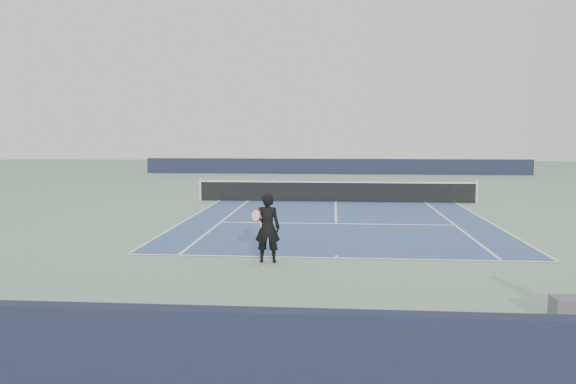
{
  "coord_description": "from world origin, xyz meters",
  "views": [
    {
      "loc": [
        -0.08,
        -25.99,
        3.19
      ],
      "look_at": [
        -1.71,
        -6.21,
        1.1
      ],
      "focal_mm": 35.0,
      "sensor_mm": 36.0,
      "label": 1
    }
  ],
  "objects": [
    {
      "name": "tennis_player",
      "position": [
        -1.71,
        -12.42,
        0.87
      ],
      "size": [
        0.79,
        0.49,
        1.73
      ],
      "color": "black",
      "rests_on": "ground"
    },
    {
      "name": "windscreen_far",
      "position": [
        0.0,
        17.88,
        0.6
      ],
      "size": [
        30.0,
        0.25,
        1.2
      ],
      "primitive_type": "cube",
      "color": "black",
      "rests_on": "ground"
    },
    {
      "name": "tennis_ball",
      "position": [
        -1.71,
        -13.29,
        0.03
      ],
      "size": [
        0.07,
        0.07,
        0.07
      ],
      "primitive_type": "sphere",
      "color": "#CCE02D",
      "rests_on": "ground"
    },
    {
      "name": "court_surface",
      "position": [
        0.0,
        0.0,
        0.01
      ],
      "size": [
        10.97,
        23.77,
        0.01
      ],
      "primitive_type": "cube",
      "color": "#324B78",
      "rests_on": "ground"
    },
    {
      "name": "tennis_net",
      "position": [
        0.0,
        0.0,
        0.5
      ],
      "size": [
        12.9,
        0.1,
        1.07
      ],
      "color": "silver",
      "rests_on": "ground"
    },
    {
      "name": "ground",
      "position": [
        0.0,
        0.0,
        0.0
      ],
      "size": [
        80.0,
        80.0,
        0.0
      ],
      "primitive_type": "plane",
      "color": "gray"
    },
    {
      "name": "windscreen_near",
      "position": [
        0.0,
        -19.88,
        0.6
      ],
      "size": [
        30.0,
        0.25,
        1.2
      ],
      "primitive_type": "cube",
      "color": "black",
      "rests_on": "ground"
    }
  ]
}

